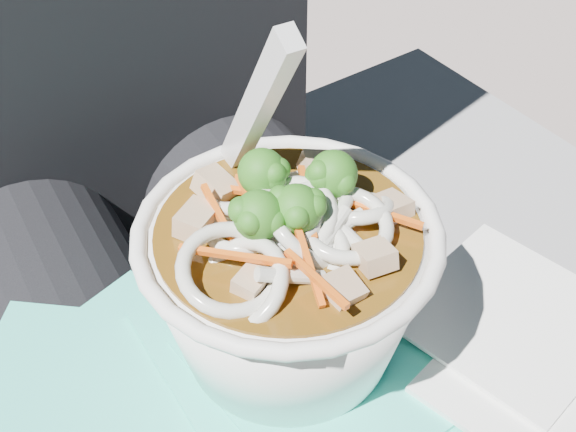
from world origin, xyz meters
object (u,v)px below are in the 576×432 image
person_body (196,306)px  udon_bowl (288,272)px  plastic_bag (256,371)px  lap (256,427)px

person_body → udon_bowl: person_body is taller
plastic_bag → person_body: bearing=86.9°
plastic_bag → udon_bowl: (0.02, 0.01, 0.07)m
plastic_bag → lap: bearing=70.3°
udon_bowl → person_body: bearing=100.1°
lap → udon_bowl: (0.02, -0.01, 0.15)m
person_body → udon_bowl: bearing=-79.9°
person_body → plastic_bag: 0.12m
person_body → udon_bowl: size_ratio=4.79×
person_body → udon_bowl: (0.02, -0.10, 0.12)m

